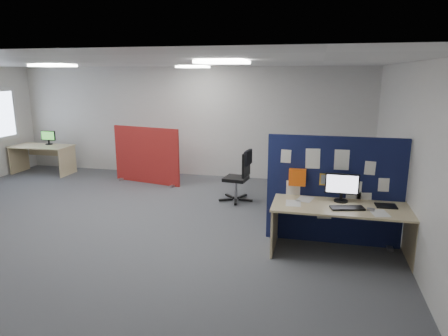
% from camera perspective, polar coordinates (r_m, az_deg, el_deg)
% --- Properties ---
extents(floor, '(9.00, 9.00, 0.00)m').
position_cam_1_polar(floor, '(7.25, -13.94, -7.50)').
color(floor, '#4F5156').
rests_on(floor, ground).
extents(ceiling, '(9.00, 7.00, 0.02)m').
position_cam_1_polar(ceiling, '(6.79, -15.25, 14.32)').
color(ceiling, white).
rests_on(ceiling, wall_back).
extents(wall_back, '(9.00, 0.02, 2.70)m').
position_cam_1_polar(wall_back, '(10.09, -5.30, 6.57)').
color(wall_back, silver).
rests_on(wall_back, floor).
extents(wall_right, '(0.02, 7.00, 2.70)m').
position_cam_1_polar(wall_right, '(6.25, 25.09, 1.17)').
color(wall_right, silver).
rests_on(wall_right, floor).
extents(ceiling_lights, '(4.10, 4.10, 0.04)m').
position_cam_1_polar(ceiling_lights, '(7.25, -10.27, 14.24)').
color(ceiling_lights, white).
rests_on(ceiling_lights, ceiling).
extents(navy_divider, '(1.99, 0.30, 1.64)m').
position_cam_1_polar(navy_divider, '(6.19, 15.27, -3.16)').
color(navy_divider, '#0F1C39').
rests_on(navy_divider, floor).
extents(main_desk, '(1.92, 0.85, 0.73)m').
position_cam_1_polar(main_desk, '(5.94, 16.34, -6.54)').
color(main_desk, '#CFB584').
rests_on(main_desk, floor).
extents(monitor_main, '(0.47, 0.20, 0.41)m').
position_cam_1_polar(monitor_main, '(5.95, 16.48, -2.51)').
color(monitor_main, black).
rests_on(monitor_main, main_desk).
extents(keyboard, '(0.48, 0.28, 0.02)m').
position_cam_1_polar(keyboard, '(5.73, 17.19, -5.47)').
color(keyboard, black).
rests_on(keyboard, main_desk).
extents(mouse, '(0.11, 0.08, 0.03)m').
position_cam_1_polar(mouse, '(5.75, 20.23, -5.60)').
color(mouse, '#939397').
rests_on(mouse, main_desk).
extents(paper_tray, '(0.29, 0.23, 0.01)m').
position_cam_1_polar(paper_tray, '(6.01, 22.13, -5.03)').
color(paper_tray, black).
rests_on(paper_tray, main_desk).
extents(red_divider, '(1.74, 0.41, 1.33)m').
position_cam_1_polar(red_divider, '(9.52, -11.03, 1.73)').
color(red_divider, maroon).
rests_on(red_divider, floor).
extents(second_desk, '(1.50, 0.75, 0.73)m').
position_cam_1_polar(second_desk, '(11.32, -24.41, 2.05)').
color(second_desk, '#CFB584').
rests_on(second_desk, floor).
extents(monitor_second, '(0.39, 0.18, 0.36)m').
position_cam_1_polar(monitor_second, '(11.33, -23.81, 4.08)').
color(monitor_second, black).
rests_on(monitor_second, second_desk).
extents(office_chair, '(0.68, 0.69, 1.05)m').
position_cam_1_polar(office_chair, '(7.98, 2.45, -0.70)').
color(office_chair, black).
rests_on(office_chair, floor).
extents(desk_papers, '(1.39, 0.73, 0.00)m').
position_cam_1_polar(desk_papers, '(5.81, 14.16, -5.13)').
color(desk_papers, white).
rests_on(desk_papers, main_desk).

